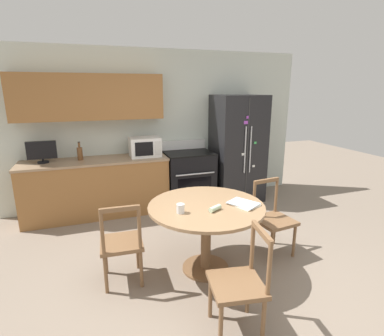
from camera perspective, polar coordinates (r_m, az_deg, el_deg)
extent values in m
plane|color=gray|center=(3.35, 5.43, -21.09)|extent=(14.00, 14.00, 0.00)
cube|color=silver|center=(5.27, -6.30, 7.58)|extent=(5.20, 0.10, 2.60)
cube|color=#936033|center=(4.88, -18.93, 12.67)|extent=(2.19, 0.34, 0.68)
cube|color=#936033|center=(4.98, -17.56, -3.72)|extent=(2.19, 0.62, 0.86)
cube|color=#997A5B|center=(4.86, -17.97, 1.31)|extent=(2.21, 0.64, 0.03)
cube|color=black|center=(5.39, 8.62, 3.69)|extent=(0.84, 0.71, 1.86)
cube|color=#333333|center=(5.08, 10.48, 2.93)|extent=(0.01, 0.01, 1.79)
cylinder|color=silver|center=(5.04, 10.09, 3.38)|extent=(0.02, 0.02, 0.78)
cylinder|color=silver|center=(5.09, 11.08, 3.44)|extent=(0.02, 0.02, 0.78)
cube|color=white|center=(5.05, 9.70, 2.60)|extent=(0.05, 0.01, 0.04)
cube|color=purple|center=(4.99, 10.58, 9.48)|extent=(0.06, 0.02, 0.05)
cube|color=#3FB259|center=(5.12, 11.96, 4.72)|extent=(0.05, 0.01, 0.04)
cube|color=purple|center=(4.98, 10.23, 8.53)|extent=(0.07, 0.02, 0.05)
cube|color=white|center=(5.20, 11.66, 0.37)|extent=(0.05, 0.01, 0.04)
cube|color=black|center=(5.19, -0.65, -2.05)|extent=(0.80, 0.64, 0.90)
cube|color=black|center=(4.93, 0.56, -4.09)|extent=(0.58, 0.01, 0.40)
cylinder|color=silver|center=(4.82, 0.67, -1.15)|extent=(0.66, 0.02, 0.02)
cube|color=black|center=(5.08, -0.66, 2.92)|extent=(0.80, 0.64, 0.02)
cube|color=white|center=(5.33, -1.66, 4.48)|extent=(0.80, 0.06, 0.16)
cube|color=white|center=(4.89, -8.97, 4.01)|extent=(0.48, 0.35, 0.31)
cube|color=black|center=(4.71, -9.10, 3.59)|extent=(0.28, 0.01, 0.22)
cube|color=silver|center=(4.76, -6.52, 3.78)|extent=(0.10, 0.01, 0.22)
cylinder|color=black|center=(4.94, -26.49, 1.00)|extent=(0.16, 0.16, 0.02)
cylinder|color=black|center=(4.94, -26.53, 1.34)|extent=(0.03, 0.03, 0.04)
cube|color=black|center=(4.91, -26.73, 3.08)|extent=(0.41, 0.05, 0.27)
cylinder|color=brown|center=(4.90, -20.57, 2.57)|extent=(0.08, 0.08, 0.20)
cylinder|color=brown|center=(4.87, -20.71, 4.12)|extent=(0.03, 0.03, 0.08)
cylinder|color=#262626|center=(4.87, -20.76, 4.63)|extent=(0.04, 0.04, 0.01)
cylinder|color=#997551|center=(3.21, 2.74, -7.29)|extent=(1.24, 1.24, 0.03)
cylinder|color=brown|center=(3.37, 2.66, -13.15)|extent=(0.11, 0.11, 0.71)
cylinder|color=brown|center=(3.56, 2.58, -18.39)|extent=(0.52, 0.52, 0.03)
cube|color=brown|center=(3.77, 15.42, -9.66)|extent=(0.47, 0.47, 0.04)
cylinder|color=brown|center=(3.87, 18.87, -13.01)|extent=(0.04, 0.04, 0.41)
cylinder|color=brown|center=(3.65, 14.90, -14.42)|extent=(0.04, 0.04, 0.41)
cylinder|color=brown|center=(4.09, 15.43, -11.16)|extent=(0.04, 0.04, 0.41)
cylinder|color=brown|center=(3.89, 11.52, -12.34)|extent=(0.04, 0.04, 0.41)
cylinder|color=brown|center=(3.92, 15.74, -4.88)|extent=(0.04, 0.04, 0.45)
cylinder|color=brown|center=(3.71, 11.74, -5.77)|extent=(0.04, 0.04, 0.45)
cube|color=brown|center=(3.75, 13.99, -2.37)|extent=(0.35, 0.08, 0.04)
cube|color=brown|center=(2.62, 8.46, -21.12)|extent=(0.48, 0.48, 0.04)
cylinder|color=brown|center=(2.60, 5.50, -27.86)|extent=(0.04, 0.04, 0.41)
cylinder|color=brown|center=(2.85, 3.52, -23.28)|extent=(0.04, 0.04, 0.41)
cylinder|color=brown|center=(2.69, 13.43, -26.46)|extent=(0.04, 0.04, 0.41)
cylinder|color=brown|center=(2.93, 10.61, -22.24)|extent=(0.04, 0.04, 0.41)
cylinder|color=brown|center=(2.41, 14.52, -17.93)|extent=(0.04, 0.04, 0.45)
cylinder|color=brown|center=(2.68, 11.45, -14.14)|extent=(0.04, 0.04, 0.45)
cube|color=brown|center=(2.45, 13.17, -11.81)|extent=(0.09, 0.35, 0.04)
cube|color=brown|center=(3.25, -13.29, -13.72)|extent=(0.44, 0.44, 0.04)
cylinder|color=brown|center=(3.51, -16.13, -15.83)|extent=(0.04, 0.04, 0.41)
cylinder|color=brown|center=(3.52, -10.32, -15.39)|extent=(0.04, 0.04, 0.41)
cylinder|color=brown|center=(3.22, -16.09, -18.91)|extent=(0.04, 0.04, 0.41)
cylinder|color=brown|center=(3.22, -9.64, -18.41)|extent=(0.04, 0.04, 0.41)
cylinder|color=brown|center=(2.97, -16.75, -11.51)|extent=(0.04, 0.04, 0.45)
cylinder|color=brown|center=(2.98, -10.00, -11.00)|extent=(0.04, 0.04, 0.45)
cube|color=brown|center=(2.89, -13.61, -7.61)|extent=(0.35, 0.05, 0.04)
cylinder|color=silver|center=(2.99, -2.20, -7.70)|extent=(0.08, 0.08, 0.09)
cylinder|color=#4C8C59|center=(3.00, -2.20, -8.08)|extent=(0.07, 0.07, 0.05)
cylinder|color=beige|center=(3.05, 4.42, -7.67)|extent=(0.16, 0.12, 0.05)
cube|color=white|center=(3.25, 9.74, -6.86)|extent=(0.32, 0.36, 0.01)
cube|color=beige|center=(3.25, 9.75, -6.73)|extent=(0.33, 0.37, 0.01)
cube|color=silver|center=(3.24, 9.75, -6.59)|extent=(0.34, 0.37, 0.01)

